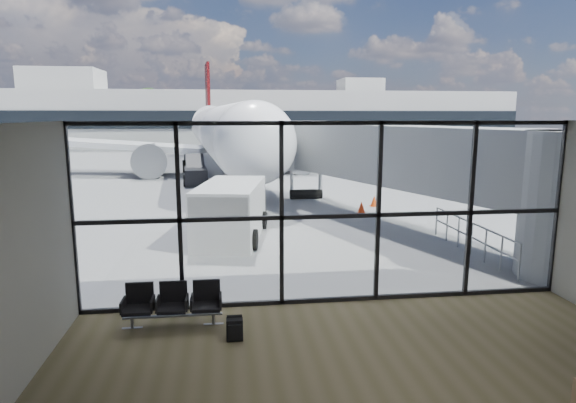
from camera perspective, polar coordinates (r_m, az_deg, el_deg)
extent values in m
plane|color=slate|center=(51.49, -4.55, 5.04)|extent=(220.00, 220.00, 0.00)
cube|color=brown|center=(8.93, 10.68, -21.17)|extent=(12.00, 8.00, 0.01)
cube|color=silver|center=(7.64, 11.80, 9.04)|extent=(12.00, 8.00, 0.02)
cube|color=white|center=(11.74, 5.05, -1.51)|extent=(12.00, 0.04, 4.50)
cube|color=black|center=(12.37, 4.89, -11.50)|extent=(12.00, 0.12, 0.10)
cube|color=black|center=(11.75, 5.05, -1.75)|extent=(12.00, 0.12, 0.10)
cube|color=black|center=(11.49, 5.22, 9.24)|extent=(12.00, 0.12, 0.10)
cube|color=black|center=(12.00, -24.22, -2.13)|extent=(0.10, 0.12, 4.50)
cube|color=black|center=(11.52, -12.73, -1.94)|extent=(0.10, 0.12, 4.50)
cube|color=black|center=(11.54, -0.78, -1.67)|extent=(0.10, 0.12, 4.50)
cube|color=black|center=(12.05, 10.64, -1.34)|extent=(0.10, 0.12, 4.50)
cube|color=black|center=(12.98, 20.77, -1.01)|extent=(0.10, 0.12, 4.50)
cube|color=black|center=(14.27, 29.31, -0.70)|extent=(0.10, 0.12, 4.50)
cylinder|color=gray|center=(15.80, 30.63, -0.43)|extent=(2.80, 2.80, 4.20)
cube|color=gray|center=(20.53, 12.79, 5.43)|extent=(7.45, 14.81, 2.40)
cube|color=gray|center=(26.63, 2.18, 6.72)|extent=(2.60, 2.20, 2.60)
cylinder|color=gray|center=(26.72, 0.46, 2.21)|extent=(0.20, 0.20, 1.80)
cylinder|color=gray|center=(26.99, 3.83, 2.26)|extent=(0.20, 0.20, 1.80)
cylinder|color=black|center=(26.94, 2.14, 0.87)|extent=(1.80, 0.56, 0.56)
cylinder|color=gray|center=(15.05, 25.71, -6.54)|extent=(0.06, 0.06, 1.10)
cylinder|color=gray|center=(15.78, 23.94, -5.66)|extent=(0.06, 0.06, 1.10)
cylinder|color=gray|center=(16.52, 22.33, -4.85)|extent=(0.06, 0.06, 1.10)
cylinder|color=gray|center=(17.28, 20.87, -4.11)|extent=(0.06, 0.06, 1.10)
cylinder|color=gray|center=(18.05, 19.54, -3.43)|extent=(0.06, 0.06, 1.10)
cylinder|color=gray|center=(18.84, 18.31, -2.80)|extent=(0.06, 0.06, 1.10)
cylinder|color=gray|center=(19.63, 17.19, -2.23)|extent=(0.06, 0.06, 1.10)
cylinder|color=gray|center=(17.16, 20.98, -2.40)|extent=(0.06, 5.40, 0.06)
cylinder|color=gray|center=(17.27, 20.88, -3.95)|extent=(0.06, 5.40, 0.06)
cube|color=#B0B1AC|center=(73.26, -5.46, 9.69)|extent=(80.00, 12.00, 8.00)
cube|color=black|center=(67.17, -5.28, 9.65)|extent=(80.00, 0.20, 2.40)
cube|color=#B0B1AC|center=(76.76, -25.04, 12.94)|extent=(10.00, 8.00, 3.00)
cube|color=#B0B1AC|center=(76.16, 8.53, 13.41)|extent=(6.00, 6.00, 2.00)
cylinder|color=#382619|center=(88.69, -27.68, 7.19)|extent=(0.50, 0.50, 3.42)
sphere|color=black|center=(88.65, -27.91, 9.88)|extent=(6.27, 6.27, 6.27)
cylinder|color=#382619|center=(86.82, -23.92, 7.20)|extent=(0.50, 0.50, 2.70)
sphere|color=black|center=(86.76, -24.08, 9.37)|extent=(4.95, 4.95, 4.95)
cylinder|color=#382619|center=(85.31, -20.03, 7.54)|extent=(0.50, 0.50, 3.06)
sphere|color=black|center=(85.26, -20.19, 10.05)|extent=(5.61, 5.61, 5.61)
cylinder|color=#382619|center=(84.21, -16.02, 7.85)|extent=(0.50, 0.50, 3.42)
sphere|color=black|center=(84.17, -16.16, 10.69)|extent=(6.27, 6.27, 6.27)
cube|color=gray|center=(11.23, -13.48, -13.06)|extent=(2.16, 0.10, 0.04)
cube|color=black|center=(11.27, -17.33, -12.13)|extent=(0.62, 0.58, 0.08)
cube|color=black|center=(11.43, -17.15, -10.42)|extent=(0.61, 0.07, 0.54)
cube|color=black|center=(11.15, -13.52, -12.17)|extent=(0.62, 0.58, 0.08)
cube|color=black|center=(11.32, -13.41, -10.45)|extent=(0.61, 0.07, 0.54)
cube|color=black|center=(11.09, -9.65, -12.16)|extent=(0.62, 0.58, 0.08)
cube|color=black|center=(11.25, -9.62, -10.43)|extent=(0.61, 0.07, 0.54)
cylinder|color=gray|center=(11.41, -18.00, -13.56)|extent=(0.06, 0.06, 0.25)
cylinder|color=gray|center=(11.20, -8.82, -13.62)|extent=(0.06, 0.06, 0.25)
cube|color=black|center=(10.40, -6.34, -14.85)|extent=(0.34, 0.21, 0.47)
cube|color=black|center=(10.28, -6.32, -15.15)|extent=(0.28, 0.06, 0.32)
cylinder|color=black|center=(10.40, -6.37, -13.43)|extent=(0.32, 0.09, 0.09)
cylinder|color=white|center=(39.60, -7.66, 8.22)|extent=(7.16, 33.23, 4.07)
sphere|color=white|center=(23.23, -3.95, 6.92)|extent=(4.07, 4.07, 4.07)
cone|color=white|center=(58.78, -9.39, 9.12)|extent=(4.67, 6.95, 4.07)
cube|color=black|center=(23.85, -4.21, 8.33)|extent=(2.53, 1.54, 0.55)
cube|color=white|center=(40.99, -20.98, 6.39)|extent=(16.92, 7.25, 1.30)
cylinder|color=black|center=(38.52, -15.97, 4.83)|extent=(2.65, 3.94, 2.31)
cube|color=white|center=(58.12, -12.87, 9.10)|extent=(6.24, 2.66, 0.20)
cube|color=white|center=(42.58, 4.96, 7.14)|extent=(16.63, 9.99, 1.30)
cylinder|color=black|center=(39.56, 0.87, 5.35)|extent=(2.65, 3.94, 2.31)
cube|color=white|center=(58.55, -5.87, 9.31)|extent=(6.36, 3.70, 0.20)
cube|color=#4D0B0D|center=(58.83, -9.49, 12.66)|extent=(0.72, 4.19, 6.60)
cylinder|color=gray|center=(25.66, -4.64, 1.54)|extent=(0.22, 0.22, 1.54)
cylinder|color=black|center=(25.72, -4.63, 0.70)|extent=(0.35, 0.79, 0.77)
cylinder|color=black|center=(40.18, -12.03, 4.10)|extent=(0.59, 1.10, 1.06)
cylinder|color=black|center=(40.72, -3.31, 4.39)|extent=(0.59, 1.10, 1.06)
cube|color=silver|center=(18.28, -6.79, -1.13)|extent=(2.94, 5.13, 2.10)
cube|color=black|center=(16.45, -7.89, -0.38)|extent=(2.19, 1.60, 0.73)
cylinder|color=black|center=(17.15, -11.11, -4.35)|extent=(0.39, 0.77, 0.73)
cylinder|color=black|center=(16.76, -4.12, -4.53)|extent=(0.39, 0.77, 0.73)
cylinder|color=black|center=(20.13, -8.92, -2.12)|extent=(0.39, 0.77, 0.73)
cylinder|color=black|center=(19.80, -2.97, -2.21)|extent=(0.39, 0.77, 0.73)
cube|color=black|center=(33.11, -10.87, 3.01)|extent=(1.72, 3.24, 1.04)
cube|color=black|center=(34.27, -10.96, 4.57)|extent=(1.47, 2.70, 1.08)
cylinder|color=black|center=(32.11, -12.11, 2.18)|extent=(0.25, 0.54, 0.52)
cylinder|color=black|center=(32.14, -9.50, 2.28)|extent=(0.25, 0.54, 0.52)
cylinder|color=black|center=(34.18, -12.12, 2.66)|extent=(0.25, 0.54, 0.52)
cylinder|color=black|center=(34.21, -9.67, 2.75)|extent=(0.25, 0.54, 0.52)
cube|color=gold|center=(25.75, -30.61, -0.44)|extent=(2.09, 3.29, 0.89)
cube|color=gray|center=(26.42, -30.30, 2.65)|extent=(1.81, 2.67, 1.65)
cylinder|color=black|center=(24.48, -29.33, -1.42)|extent=(0.27, 0.51, 0.49)
cylinder|color=black|center=(26.59, -28.03, -0.47)|extent=(0.27, 0.51, 0.49)
cube|color=#F4360C|center=(22.84, 8.67, -1.54)|extent=(0.45, 0.45, 0.03)
cone|color=#F4360C|center=(22.78, 8.69, -0.78)|extent=(0.43, 0.43, 0.65)
cube|color=#ED470C|center=(25.12, 10.14, -0.52)|extent=(0.39, 0.39, 0.03)
cone|color=#ED470C|center=(25.07, 10.16, 0.08)|extent=(0.37, 0.37, 0.56)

